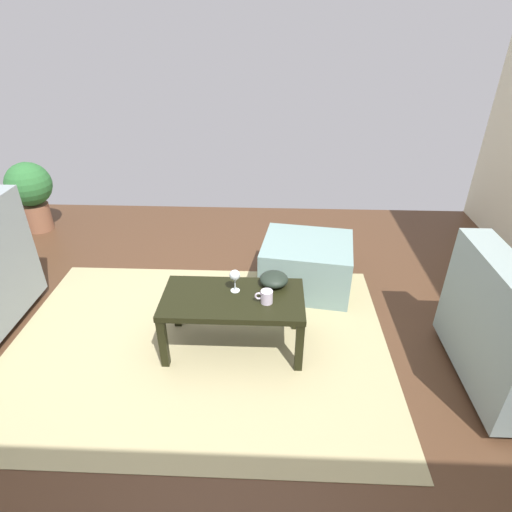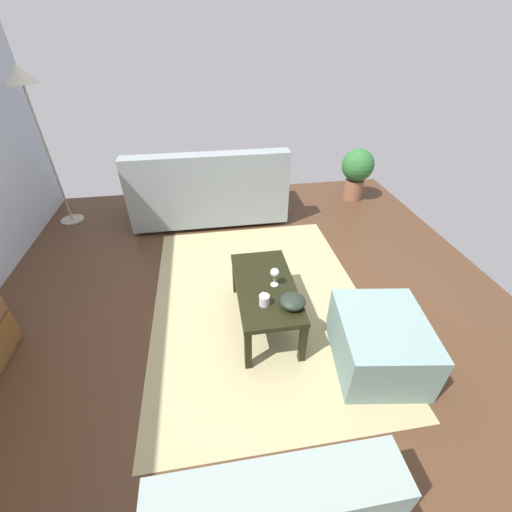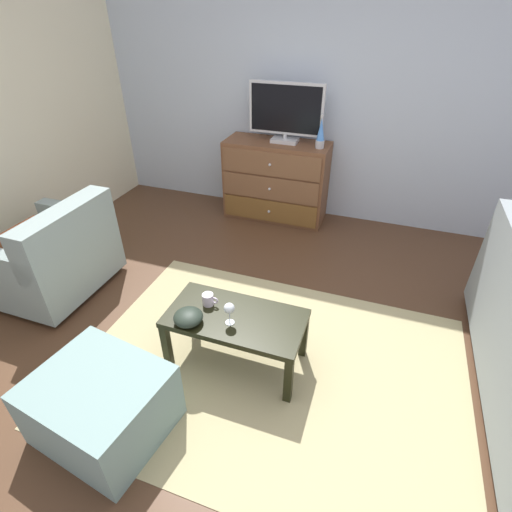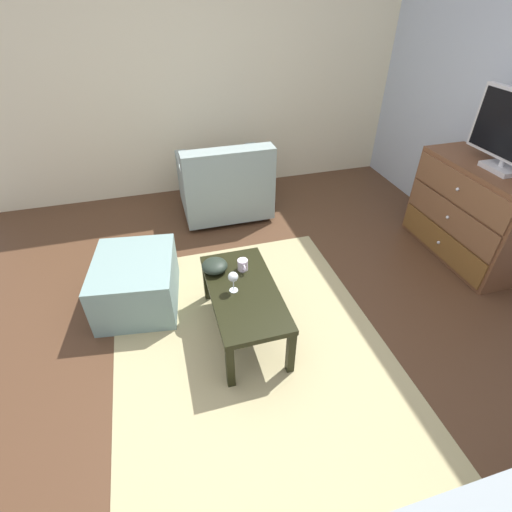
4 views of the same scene
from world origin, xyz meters
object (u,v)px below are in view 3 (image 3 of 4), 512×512
Objects in this scene: dresser at (276,181)px; tv at (286,111)px; mug at (208,299)px; bowl_decorative at (188,317)px; coffee_table at (236,323)px; armchair at (53,256)px; lava_lamp at (321,134)px; ottoman at (102,405)px; wine_glass at (229,309)px.

tv is at bearing 16.99° from dresser.
mug and bowl_decorative have the same top height.
mug is 0.60× the size of bowl_decorative.
coffee_table is 1.00× the size of armchair.
dresser is at bearing 174.69° from lava_lamp.
tv is 2.49m from bowl_decorative.
lava_lamp reaches higher than ottoman.
wine_glass is at bearing -98.43° from coffee_table.
bowl_decorative is at bearing -86.75° from dresser.
lava_lamp reaches higher than bowl_decorative.
lava_lamp is 0.47× the size of ottoman.
wine_glass reaches higher than bowl_decorative.
tv reaches higher than mug.
coffee_table is (0.32, -2.23, -0.84)m from tv.
dresser is 2.39m from armchair.
tv reaches higher than armchair.
wine_glass is 0.17× the size of armchair.
tv reaches higher than ottoman.
wine_glass is (-0.01, -0.07, 0.17)m from coffee_table.
coffee_table is 0.19m from wine_glass.
armchair is at bearing -124.77° from dresser.
coffee_table is at bearing -13.01° from mug.
armchair is (-1.54, 0.19, -0.11)m from mug.
lava_lamp is 2.74m from armchair.
wine_glass reaches higher than mug.
tv is 2.30m from mug.
tv reaches higher than bowl_decorative.
dresser reaches higher than wine_glass.
dresser is 3.44× the size of lava_lamp.
wine_glass is at bearing -82.37° from tv.
coffee_table is at bearing 29.89° from bowl_decorative.
armchair is (-1.76, 0.24, -0.01)m from coffee_table.
coffee_table is at bearing -79.83° from dresser.
lava_lamp is 2.29m from wine_glass.
mug is at bearing -97.72° from lava_lamp.
bowl_decorative reaches higher than coffee_table.
mug is 0.89m from ottoman.
bowl_decorative is (0.06, -2.38, -0.74)m from tv.
bowl_decorative reaches higher than ottoman.
wine_glass is at bearing 18.17° from bowl_decorative.
mug is (0.18, -2.16, 0.01)m from dresser.
tv is at bearing 97.63° from wine_glass.
lava_lamp is 1.74× the size of bowl_decorative.
dresser is at bearing 93.25° from bowl_decorative.
mug is at bearing 150.15° from wine_glass.
armchair reaches higher than bowl_decorative.
lava_lamp is 3.07m from ottoman.
armchair is (-1.75, 0.31, -0.19)m from wine_glass.
coffee_table is at bearing -7.81° from armchair.
coffee_table is (-0.07, -2.16, -0.67)m from lava_lamp.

